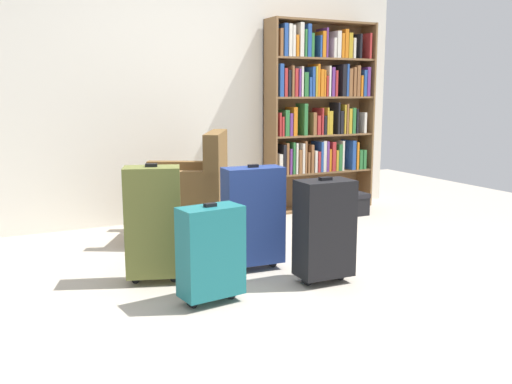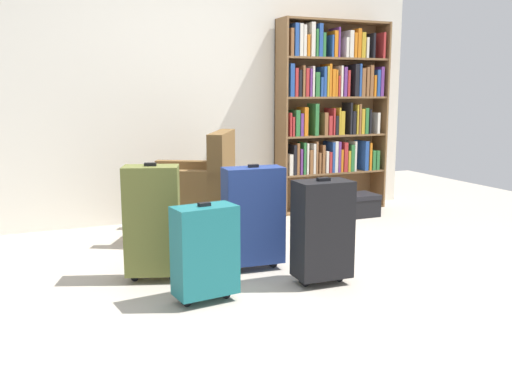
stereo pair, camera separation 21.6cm
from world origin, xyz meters
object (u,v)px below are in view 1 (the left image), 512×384
storage_box (344,203)px  suitcase_teal (211,251)px  suitcase_olive (153,222)px  suitcase_black (324,228)px  mug (230,225)px  suitcase_navy_blue (253,216)px  bookshelf (319,109)px  armchair (187,202)px

storage_box → suitcase_teal: size_ratio=0.71×
storage_box → suitcase_olive: 2.55m
suitcase_teal → suitcase_black: size_ratio=0.86×
mug → suitcase_black: size_ratio=0.17×
suitcase_black → suitcase_navy_blue: bearing=123.4°
suitcase_navy_blue → suitcase_black: size_ratio=1.07×
bookshelf → suitcase_olive: bookshelf is taller
storage_box → suitcase_black: bearing=-128.9°
suitcase_black → storage_box: bearing=51.1°
armchair → suitcase_navy_blue: (0.14, -0.96, 0.07)m
mug → suitcase_teal: size_ratio=0.20×
armchair → suitcase_black: armchair is taller
storage_box → suitcase_black: (-1.29, -1.60, 0.24)m
suitcase_teal → suitcase_navy_blue: bearing=42.6°
bookshelf → mug: (-1.21, -0.48, -1.00)m
suitcase_teal → suitcase_black: bearing=1.0°
suitcase_teal → suitcase_olive: size_ratio=0.77×
suitcase_olive → suitcase_black: 1.10m
bookshelf → suitcase_black: 2.43m
bookshelf → suitcase_olive: (-2.19, -1.51, -0.65)m
suitcase_olive → suitcase_black: bearing=-26.4°
armchair → bookshelf: bearing=19.6°
bookshelf → suitcase_olive: bearing=-145.5°
armchair → mug: size_ratio=7.92×
armchair → storage_box: size_ratio=2.25×
bookshelf → mug: bearing=-158.4°
suitcase_black → armchair: bearing=107.2°
armchair → suitcase_olive: (-0.55, -0.92, 0.09)m
mug → suitcase_olive: suitcase_olive is taller
armchair → suitcase_black: (0.44, -1.41, 0.04)m
armchair → storage_box: (1.73, 0.20, -0.20)m
suitcase_olive → suitcase_black: (0.98, -0.49, -0.04)m
armchair → suitcase_teal: bearing=-103.9°
bookshelf → suitcase_navy_blue: size_ratio=2.60×
mug → suitcase_olive: (-0.98, -1.03, 0.35)m
storage_box → bookshelf: bearing=101.3°
bookshelf → suitcase_navy_blue: bookshelf is taller
suitcase_navy_blue → suitcase_olive: size_ratio=0.95×
mug → suitcase_black: suitcase_black is taller
bookshelf → storage_box: bearing=-78.7°
bookshelf → suitcase_black: (-1.21, -1.99, -0.69)m
storage_box → suitcase_navy_blue: 1.98m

